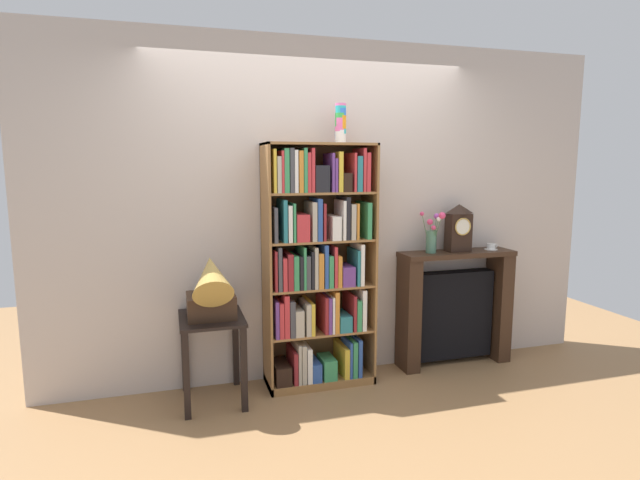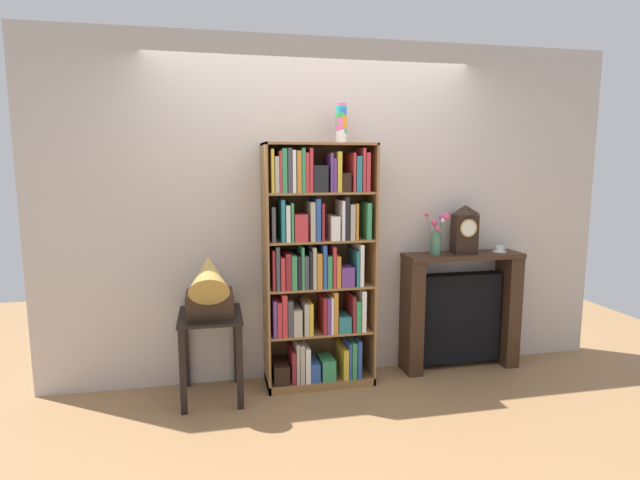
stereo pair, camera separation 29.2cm
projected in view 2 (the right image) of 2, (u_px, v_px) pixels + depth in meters
name	position (u px, v px, depth m)	size (l,w,h in m)	color
ground_plane	(322.00, 389.00, 3.91)	(7.62, 6.40, 0.02)	#997047
wall_back	(337.00, 211.00, 4.08)	(4.62, 0.08, 2.66)	beige
bookshelf	(317.00, 269.00, 3.87)	(0.83, 0.35, 1.86)	olive
cup_stack	(341.00, 123.00, 3.78)	(0.08, 0.08, 0.29)	white
side_table_left	(211.00, 336.00, 3.70)	(0.45, 0.52, 0.63)	black
gramophone	(209.00, 286.00, 3.57)	(0.33, 0.50, 0.54)	#382316
fireplace_mantel	(459.00, 311.00, 4.26)	(0.99, 0.27, 0.98)	#382316
mantel_clock	(465.00, 229.00, 4.14)	(0.19, 0.13, 0.40)	black
flower_vase	(437.00, 237.00, 4.09)	(0.17, 0.19, 0.34)	#4C7A60
teacup_with_saucer	(499.00, 249.00, 4.23)	(0.12, 0.11, 0.05)	white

